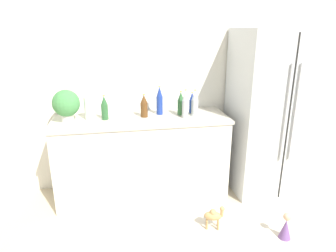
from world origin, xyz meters
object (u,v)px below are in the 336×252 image
at_px(back_bottle_0, 181,104).
at_px(back_bottle_3, 195,103).
at_px(potted_plant, 66,104).
at_px(back_bottle_2, 192,103).
at_px(wise_man_figurine_blue, 286,227).
at_px(camel_figurine, 214,215).
at_px(back_bottle_5, 185,104).
at_px(refrigerator, 271,113).
at_px(paper_towel_roll, 89,108).
at_px(back_bottle_4, 144,106).
at_px(back_bottle_6, 105,108).
at_px(back_bottle_1, 160,101).

distance_m(back_bottle_0, back_bottle_3, 0.16).
relative_size(potted_plant, back_bottle_2, 1.37).
height_order(back_bottle_0, wise_man_figurine_blue, back_bottle_0).
relative_size(camel_figurine, wise_man_figurine_blue, 0.93).
distance_m(back_bottle_0, wise_man_figurine_blue, 2.09).
bearing_deg(wise_man_figurine_blue, back_bottle_5, 89.59).
bearing_deg(back_bottle_2, camel_figurine, -101.94).
relative_size(potted_plant, wise_man_figurine_blue, 2.56).
bearing_deg(back_bottle_0, refrigerator, -5.97).
relative_size(refrigerator, paper_towel_roll, 7.69).
distance_m(back_bottle_4, camel_figurine, 1.95).
xyz_separation_m(back_bottle_4, back_bottle_6, (-0.41, -0.02, 0.00)).
bearing_deg(back_bottle_6, back_bottle_5, -6.33).
relative_size(back_bottle_4, back_bottle_6, 0.98).
distance_m(paper_towel_roll, back_bottle_2, 1.11).
height_order(potted_plant, camel_figurine, potted_plant).
relative_size(back_bottle_0, wise_man_figurine_blue, 2.05).
distance_m(refrigerator, potted_plant, 2.22).
relative_size(paper_towel_roll, back_bottle_6, 0.93).
xyz_separation_m(paper_towel_roll, back_bottle_1, (0.75, 0.05, 0.03)).
bearing_deg(wise_man_figurine_blue, back_bottle_4, 101.20).
bearing_deg(paper_towel_roll, back_bottle_6, -12.11).
bearing_deg(camel_figurine, back_bottle_3, 77.29).
height_order(paper_towel_roll, back_bottle_6, back_bottle_6).
relative_size(back_bottle_3, back_bottle_5, 0.94).
bearing_deg(refrigerator, camel_figurine, -125.16).
distance_m(back_bottle_1, wise_man_figurine_blue, 2.16).
bearing_deg(back_bottle_3, back_bottle_2, 91.97).
bearing_deg(paper_towel_roll, wise_man_figurine_blue, -64.93).
distance_m(refrigerator, paper_towel_roll, 2.00).
xyz_separation_m(back_bottle_1, back_bottle_2, (0.36, -0.01, -0.04)).
distance_m(back_bottle_5, wise_man_figurine_blue, 1.97).
distance_m(back_bottle_3, camel_figurine, 1.95).
distance_m(back_bottle_1, back_bottle_5, 0.31).
bearing_deg(back_bottle_3, back_bottle_5, -152.70).
distance_m(back_bottle_4, back_bottle_6, 0.41).
bearing_deg(back_bottle_2, refrigerator, -9.94).
relative_size(back_bottle_4, camel_figurine, 2.11).
bearing_deg(paper_towel_roll, back_bottle_0, -0.18).
relative_size(refrigerator, back_bottle_6, 7.13).
height_order(potted_plant, back_bottle_5, potted_plant).
relative_size(refrigerator, wise_man_figurine_blue, 14.28).
height_order(potted_plant, paper_towel_roll, potted_plant).
distance_m(back_bottle_0, back_bottle_1, 0.23).
bearing_deg(back_bottle_1, back_bottle_3, -17.57).
bearing_deg(potted_plant, back_bottle_3, -0.84).
relative_size(potted_plant, back_bottle_1, 1.03).
xyz_separation_m(refrigerator, paper_towel_roll, (-1.99, 0.11, 0.12)).
relative_size(paper_towel_roll, camel_figurine, 2.00).
relative_size(refrigerator, camel_figurine, 15.38).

